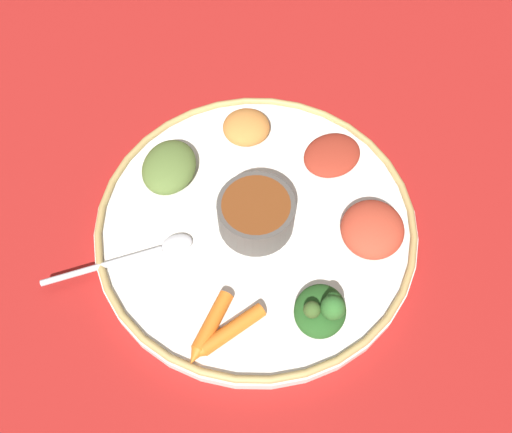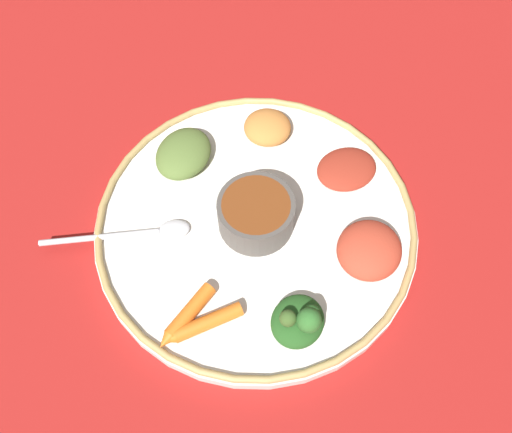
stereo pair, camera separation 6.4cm
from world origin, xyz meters
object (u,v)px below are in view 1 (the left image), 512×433
greens_pile (322,310)px  carrot_near_spoon (210,327)px  spoon (142,254)px  center_bowl (256,213)px  carrot_outer (228,333)px

greens_pile → carrot_near_spoon: 0.12m
spoon → greens_pile: bearing=-170.7°
carrot_near_spoon → spoon: bearing=-18.5°
center_bowl → spoon: size_ratio=0.64×
spoon → carrot_outer: (-0.13, 0.03, 0.00)m
center_bowl → carrot_near_spoon: size_ratio=1.05×
center_bowl → spoon: center_bowl is taller
carrot_outer → spoon: bearing=-14.3°
center_bowl → greens_pile: 0.13m
greens_pile → carrot_outer: bearing=41.4°
center_bowl → carrot_outer: 0.13m
carrot_near_spoon → center_bowl: bearing=-81.6°
carrot_outer → carrot_near_spoon: bearing=11.8°
carrot_near_spoon → carrot_outer: 0.02m
center_bowl → greens_pile: (-0.11, 0.06, -0.01)m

